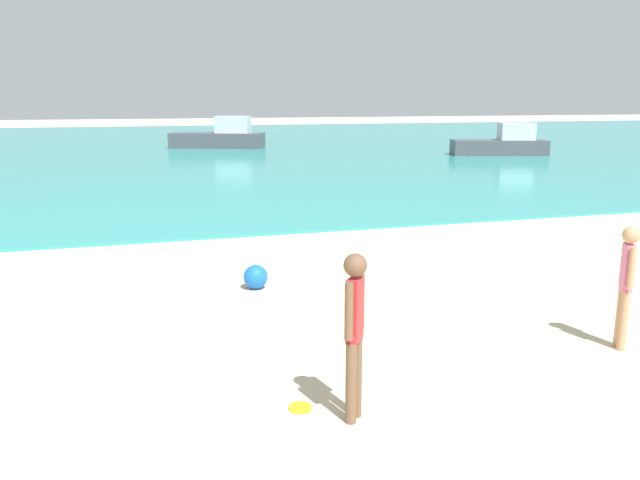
{
  "coord_description": "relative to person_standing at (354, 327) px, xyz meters",
  "views": [
    {
      "loc": [
        -2.66,
        -2.02,
        3.07
      ],
      "look_at": [
        -0.22,
        6.08,
        1.16
      ],
      "focal_mm": 35.33,
      "sensor_mm": 36.0,
      "label": 1
    }
  ],
  "objects": [
    {
      "name": "person_distant",
      "position": [
        3.82,
        0.74,
        -0.06
      ],
      "size": [
        0.21,
        0.33,
        1.56
      ],
      "rotation": [
        0.0,
        0.0,
        4.29
      ],
      "color": "tan",
      "rests_on": "ground"
    },
    {
      "name": "person_standing",
      "position": [
        0.0,
        0.0,
        0.0
      ],
      "size": [
        0.28,
        0.31,
        1.67
      ],
      "rotation": [
        0.0,
        0.0,
        0.87
      ],
      "color": "brown",
      "rests_on": "ground"
    },
    {
      "name": "boat_far",
      "position": [
        3.56,
        34.41,
        -0.21
      ],
      "size": [
        6.01,
        3.93,
        1.95
      ],
      "rotation": [
        0.0,
        0.0,
        2.74
      ],
      "color": "#4C4C51",
      "rests_on": "water"
    },
    {
      "name": "beach_ball",
      "position": [
        -0.08,
        4.56,
        -0.75
      ],
      "size": [
        0.4,
        0.4,
        0.4
      ],
      "primitive_type": "sphere",
      "color": "blue",
      "rests_on": "ground"
    },
    {
      "name": "water",
      "position": [
        0.72,
        38.51,
        -0.92
      ],
      "size": [
        160.0,
        60.0,
        0.06
      ],
      "primitive_type": "cube",
      "color": "teal",
      "rests_on": "ground"
    },
    {
      "name": "frisbee",
      "position": [
        -0.45,
        0.35,
        -0.94
      ],
      "size": [
        0.24,
        0.24,
        0.03
      ],
      "primitive_type": "cylinder",
      "color": "yellow",
      "rests_on": "ground"
    },
    {
      "name": "boat_near",
      "position": [
        17.6,
        24.98,
        -0.3
      ],
      "size": [
        5.31,
        3.04,
        1.72
      ],
      "rotation": [
        0.0,
        0.0,
        2.84
      ],
      "color": "#4C4C51",
      "rests_on": "water"
    }
  ]
}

